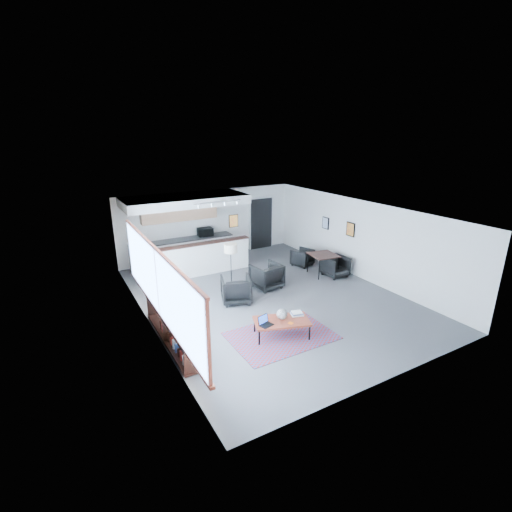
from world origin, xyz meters
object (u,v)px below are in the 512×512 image
coffee_table (282,321)px  book_stack (297,313)px  laptop (265,322)px  floor_lamp (231,250)px  ceramic_pot (282,314)px  dining_chair_far (302,258)px  microwave (205,231)px  armchair_left (236,288)px  dining_chair_near (336,267)px  armchair_right (266,275)px  dining_table (323,256)px

coffee_table → book_stack: book_stack is taller
laptop → floor_lamp: (0.71, 3.24, 0.76)m
ceramic_pot → dining_chair_far: size_ratio=0.44×
coffee_table → microwave: bearing=103.5°
coffee_table → ceramic_pot: ceramic_pot is taller
armchair_left → floor_lamp: floor_lamp is taller
ceramic_pot → dining_chair_far: 5.05m
dining_chair_far → book_stack: bearing=31.1°
ceramic_pot → book_stack: (0.44, -0.01, -0.09)m
floor_lamp → dining_chair_far: size_ratio=2.44×
ceramic_pot → dining_chair_near: (3.72, 2.34, -0.23)m
coffee_table → dining_chair_far: size_ratio=2.50×
book_stack → microwave: 6.21m
floor_lamp → microwave: (0.35, 2.96, -0.13)m
floor_lamp → dining_chair_near: 3.73m
armchair_right → floor_lamp: size_ratio=0.60×
ceramic_pot → armchair_left: (-0.13, 2.20, -0.14)m
ceramic_pot → dining_table: dining_table is taller
coffee_table → floor_lamp: size_ratio=1.02×
coffee_table → microwave: (0.60, 6.21, 0.72)m
coffee_table → armchair_left: bearing=111.3°
ceramic_pot → floor_lamp: size_ratio=0.18×
ceramic_pot → dining_chair_far: (3.37, 3.76, -0.26)m
ceramic_pot → dining_chair_near: bearing=32.2°
book_stack → microwave: (0.13, 6.17, 0.65)m
book_stack → dining_chair_far: 4.77m
dining_table → dining_chair_near: size_ratio=1.46×
dining_chair_near → laptop: bearing=-153.1°
ceramic_pot → floor_lamp: 3.29m
laptop → ceramic_pot: ceramic_pot is taller
laptop → armchair_right: bearing=42.6°
dining_chair_far → armchair_right: bearing=5.6°
armchair_right → dining_chair_far: bearing=-159.8°
armchair_left → dining_chair_far: 3.82m
armchair_right → dining_table: armchair_right is taller
floor_lamp → ceramic_pot: bearing=-93.8°
ceramic_pot → microwave: 6.21m
laptop → coffee_table: bearing=-17.8°
book_stack → dining_chair_near: (3.29, 2.35, -0.14)m
coffee_table → dining_table: dining_table is taller
armchair_left → floor_lamp: size_ratio=0.59×
floor_lamp → dining_chair_near: bearing=-13.9°
armchair_left → dining_chair_near: 3.85m
book_stack → dining_chair_far: size_ratio=0.59×
microwave → dining_chair_near: bearing=-47.2°
dining_chair_far → laptop: bearing=23.4°
dining_table → armchair_left: bearing=-172.3°
dining_chair_far → ceramic_pot: bearing=27.1°
dining_chair_near → armchair_left: bearing=179.6°
armchair_left → dining_chair_near: armchair_left is taller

